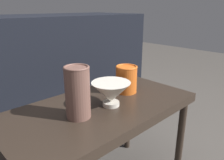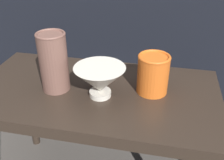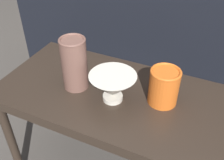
# 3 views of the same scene
# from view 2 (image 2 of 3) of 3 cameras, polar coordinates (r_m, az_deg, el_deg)

# --- Properties ---
(table) EXTENTS (0.83, 0.44, 0.49)m
(table) POSITION_cam_2_polar(r_m,az_deg,el_deg) (0.91, -3.61, -4.84)
(table) COLOR #2D231C
(table) RESTS_ON ground_plane
(couch_backdrop) EXTENTS (1.39, 0.50, 0.84)m
(couch_backdrop) POSITION_cam_2_polar(r_m,az_deg,el_deg) (1.43, 2.66, 7.99)
(couch_backdrop) COLOR black
(couch_backdrop) RESTS_ON ground_plane
(bowl) EXTENTS (0.16, 0.16, 0.10)m
(bowl) POSITION_cam_2_polar(r_m,az_deg,el_deg) (0.82, -2.65, -0.02)
(bowl) COLOR silver
(bowl) RESTS_ON table
(vase_textured_left) EXTENTS (0.09, 0.09, 0.20)m
(vase_textured_left) POSITION_cam_2_polar(r_m,az_deg,el_deg) (0.86, -12.61, 3.95)
(vase_textured_left) COLOR brown
(vase_textured_left) RESTS_ON table
(vase_colorful_right) EXTENTS (0.10, 0.10, 0.13)m
(vase_colorful_right) POSITION_cam_2_polar(r_m,az_deg,el_deg) (0.85, 8.92, 1.44)
(vase_colorful_right) COLOR orange
(vase_colorful_right) RESTS_ON table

